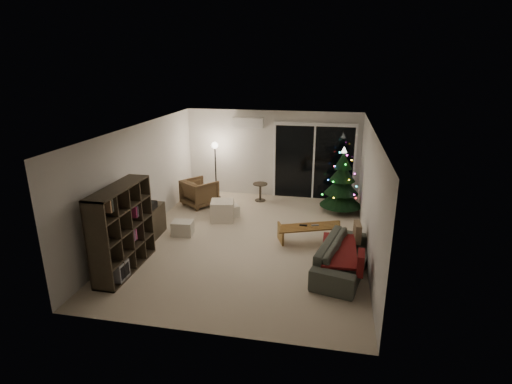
% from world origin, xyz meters
% --- Properties ---
extents(room, '(6.50, 7.51, 2.60)m').
position_xyz_m(room, '(0.46, 1.49, 1.02)').
color(room, beige).
rests_on(room, ground).
extents(bookshelf, '(0.53, 1.68, 1.66)m').
position_xyz_m(bookshelf, '(-2.25, -1.71, 0.83)').
color(bookshelf, '#2B2419').
rests_on(bookshelf, floor).
extents(media_cabinet, '(0.45, 1.13, 0.70)m').
position_xyz_m(media_cabinet, '(-2.25, -0.32, 0.35)').
color(media_cabinet, '#2B2419').
rests_on(media_cabinet, floor).
extents(stereo, '(0.35, 0.42, 0.15)m').
position_xyz_m(stereo, '(-2.25, -0.32, 0.77)').
color(stereo, black).
rests_on(stereo, media_cabinet).
extents(armchair, '(1.12, 1.12, 0.74)m').
position_xyz_m(armchair, '(-1.81, 1.97, 0.37)').
color(armchair, brown).
rests_on(armchair, floor).
extents(ottoman, '(0.66, 0.66, 0.50)m').
position_xyz_m(ottoman, '(-0.91, 1.06, 0.25)').
color(ottoman, beige).
rests_on(ottoman, floor).
extents(cardboard_box_a, '(0.50, 0.40, 0.33)m').
position_xyz_m(cardboard_box_a, '(-1.56, 0.01, 0.17)').
color(cardboard_box_a, beige).
rests_on(cardboard_box_a, floor).
extents(cardboard_box_b, '(0.50, 0.47, 0.28)m').
position_xyz_m(cardboard_box_b, '(-0.77, 1.36, 0.14)').
color(cardboard_box_b, beige).
rests_on(cardboard_box_b, floor).
extents(side_table, '(0.47, 0.47, 0.51)m').
position_xyz_m(side_table, '(-0.25, 2.69, 0.26)').
color(side_table, '#2B2419').
rests_on(side_table, floor).
extents(floor_lamp, '(0.25, 0.25, 1.57)m').
position_xyz_m(floor_lamp, '(-1.56, 2.72, 0.79)').
color(floor_lamp, black).
rests_on(floor_lamp, floor).
extents(sofa, '(1.24, 2.14, 0.59)m').
position_xyz_m(sofa, '(2.05, -0.96, 0.29)').
color(sofa, '#4B5148').
rests_on(sofa, floor).
extents(sofa_throw, '(0.63, 1.45, 0.05)m').
position_xyz_m(sofa_throw, '(1.95, -0.96, 0.43)').
color(sofa_throw, maroon).
rests_on(sofa_throw, sofa).
extents(cushion_a, '(0.15, 0.40, 0.39)m').
position_xyz_m(cushion_a, '(2.30, -0.31, 0.53)').
color(cushion_a, '#8D7355').
rests_on(cushion_a, sofa).
extents(cushion_b, '(0.14, 0.39, 0.39)m').
position_xyz_m(cushion_b, '(2.30, -1.61, 0.53)').
color(cushion_b, maroon).
rests_on(cushion_b, sofa).
extents(coffee_table, '(1.42, 0.92, 0.42)m').
position_xyz_m(coffee_table, '(1.34, 0.07, 0.21)').
color(coffee_table, olive).
rests_on(coffee_table, floor).
extents(remote_a, '(0.17, 0.05, 0.02)m').
position_xyz_m(remote_a, '(1.19, 0.07, 0.44)').
color(remote_a, black).
rests_on(remote_a, coffee_table).
extents(remote_b, '(0.16, 0.10, 0.02)m').
position_xyz_m(remote_b, '(1.44, 0.12, 0.44)').
color(remote_b, slate).
rests_on(remote_b, coffee_table).
extents(christmas_tree, '(1.43, 1.43, 1.76)m').
position_xyz_m(christmas_tree, '(2.00, 2.18, 0.88)').
color(christmas_tree, black).
rests_on(christmas_tree, floor).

